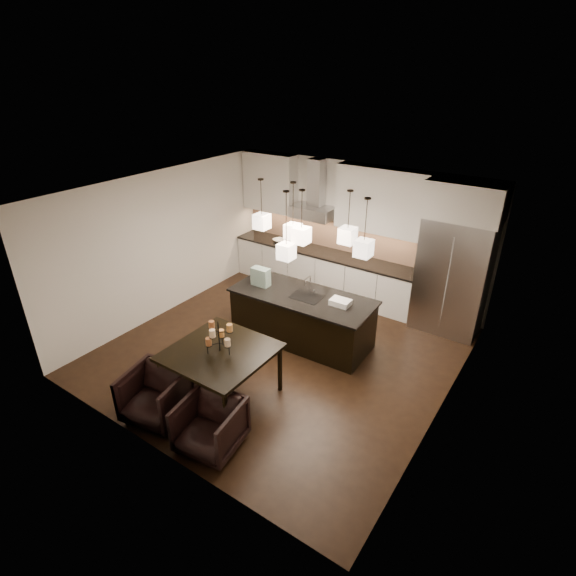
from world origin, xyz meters
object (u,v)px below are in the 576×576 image
Objects in this scene: island_body at (302,318)px; armchair_left at (156,395)px; armchair_right at (210,426)px; refrigerator at (452,276)px; dining_table at (222,374)px.

armchair_left is at bearing -103.89° from island_body.
armchair_right is (1.02, 0.00, -0.02)m from armchair_left.
island_body reaches higher than armchair_right.
refrigerator is at bearing 62.38° from armchair_right.
refrigerator is at bearing 40.66° from island_body.
armchair_right is at bearing -108.82° from refrigerator.
dining_table is 0.99m from armchair_right.
refrigerator is 1.55× the size of dining_table.
refrigerator is 2.77× the size of armchair_right.
refrigerator is 0.88× the size of island_body.
armchair_left is at bearing 171.44° from armchair_right.
refrigerator reaches higher than armchair_right.
armchair_right is (0.42, -2.83, -0.08)m from island_body.
dining_table reaches higher than armchair_left.
refrigerator is at bearing 60.83° from dining_table.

